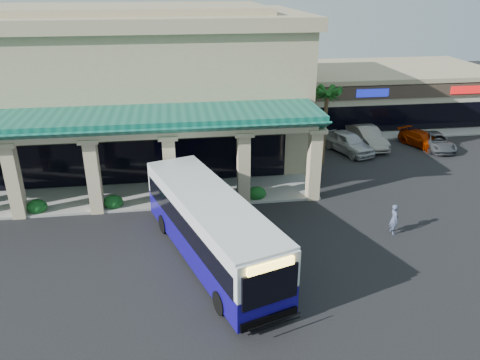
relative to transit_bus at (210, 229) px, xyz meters
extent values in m
plane|color=black|center=(1.10, 1.00, -1.74)|extent=(110.00, 110.00, 0.00)
imported|color=#444C69|center=(10.28, 1.17, -0.85)|extent=(0.43, 0.65, 1.76)
imported|color=#B7B7B9|center=(12.47, 14.34, -0.88)|extent=(3.60, 5.41, 1.71)
imported|color=gray|center=(14.55, 15.46, -0.89)|extent=(2.13, 5.24, 1.69)
imported|color=#942300|center=(19.19, 14.75, -1.10)|extent=(3.23, 4.75, 1.28)
imported|color=#494E53|center=(20.06, 14.15, -1.10)|extent=(2.54, 4.78, 1.28)
camera|label=1|loc=(-1.43, -20.31, 11.37)|focal=35.00mm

